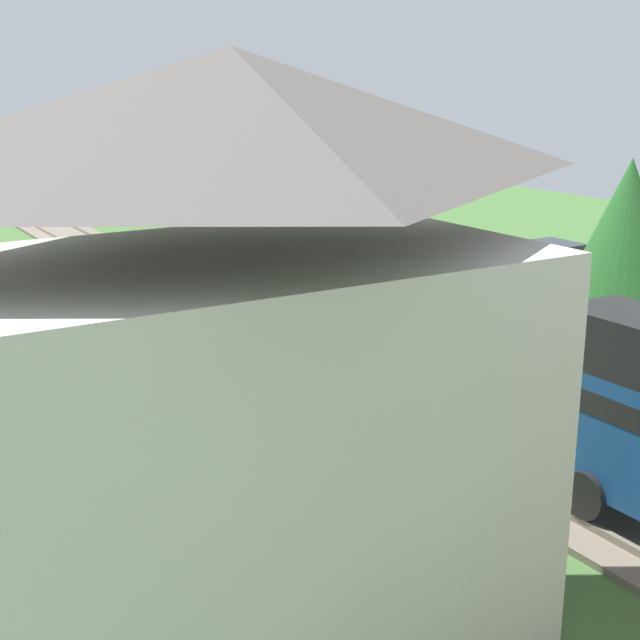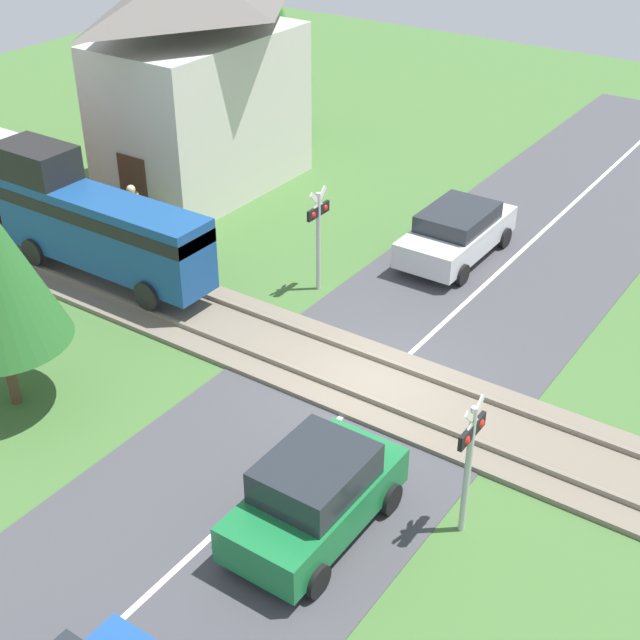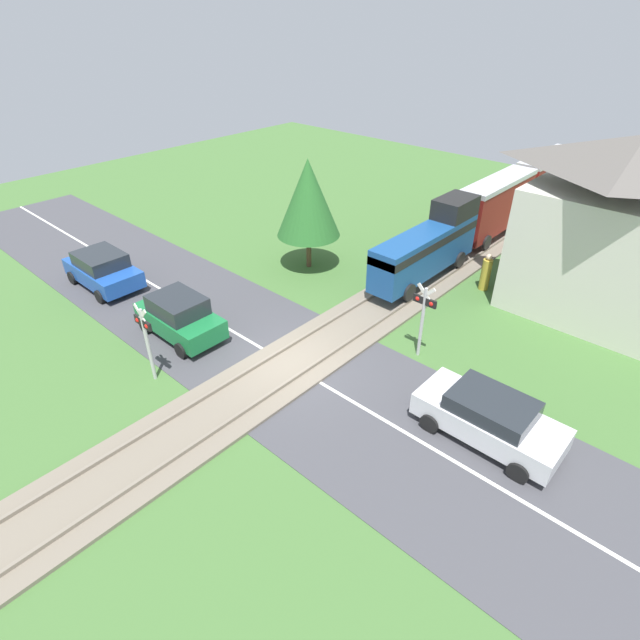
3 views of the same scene
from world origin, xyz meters
name	(u,v)px [view 2 (image 2 of 3)]	position (x,y,z in m)	size (l,w,h in m)	color
ground_plane	(376,386)	(0.00, 0.00, 0.00)	(60.00, 60.00, 0.00)	#426B33
road_surface	(376,385)	(0.00, 0.00, 0.01)	(48.00, 6.40, 0.02)	#424247
track_bed	(376,383)	(0.00, 0.00, 0.07)	(2.80, 48.00, 0.24)	#756B5B
car_near_crossing	(316,495)	(-4.46, -1.44, 0.86)	(3.66, 1.88, 1.68)	#197038
car_far_side	(457,232)	(6.64, 1.44, 0.78)	(4.18, 1.96, 1.48)	silver
crossing_signal_west_approach	(470,450)	(-2.94, -3.60, 1.85)	(0.90, 0.18, 2.86)	#B7B7B7
crossing_signal_east_approach	(318,226)	(2.94, 3.60, 1.85)	(0.90, 0.18, 2.86)	#B7B7B7
station_building	(200,84)	(6.56, 10.58, 3.47)	(7.07, 4.23, 7.11)	beige
pedestrian_by_station	(134,215)	(2.37, 9.74, 0.77)	(0.42, 0.42, 1.69)	gold
tree_by_station	(281,42)	(12.33, 11.73, 3.40)	(2.30, 2.30, 4.80)	brown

